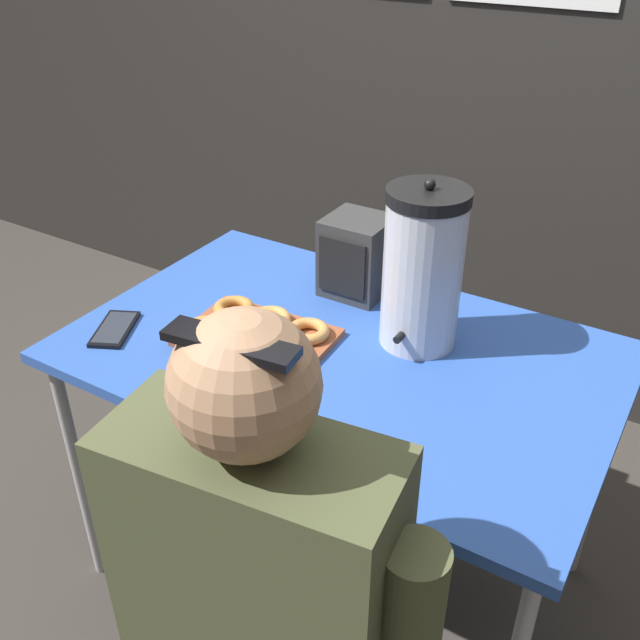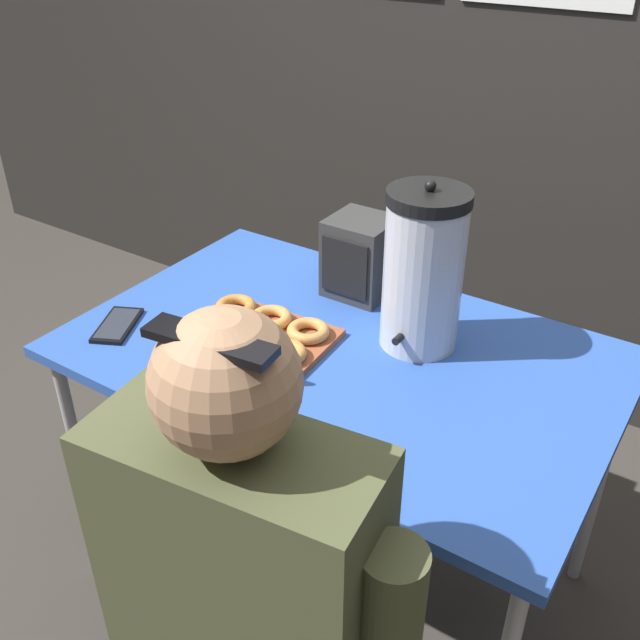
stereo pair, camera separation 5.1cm
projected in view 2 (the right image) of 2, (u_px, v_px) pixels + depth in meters
ground_plane at (336, 568)px, 2.05m from camera, size 12.00×12.00×0.00m
folding_table at (340, 367)px, 1.68m from camera, size 1.24×0.80×0.76m
donut_box at (257, 332)px, 1.68m from camera, size 0.36×0.26×0.05m
coffee_urn at (423, 271)px, 1.58m from camera, size 0.18×0.21×0.40m
cell_phone at (117, 325)px, 1.73m from camera, size 0.14×0.18×0.01m
space_heater at (360, 257)px, 1.83m from camera, size 0.16×0.16×0.21m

